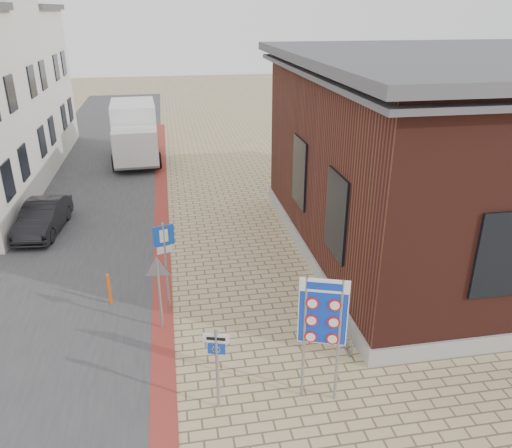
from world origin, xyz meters
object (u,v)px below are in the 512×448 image
object	(u,v)px
box_truck	(135,132)
essen_sign	(217,358)
sedan	(43,217)
parking_sign	(165,251)
border_sign	(323,314)
bollard	(109,289)

from	to	relation	value
box_truck	essen_sign	world-z (taller)	box_truck
sedan	parking_sign	distance (m)	7.99
border_sign	bollard	xyz separation A→B (m)	(-4.94, 4.78, -1.69)
box_truck	border_sign	bearing A→B (deg)	-79.62
box_truck	parking_sign	bearing A→B (deg)	-87.35
border_sign	essen_sign	bearing A→B (deg)	-162.99
box_truck	border_sign	distance (m)	20.98
sedan	border_sign	bearing A→B (deg)	-47.43
box_truck	sedan	bearing A→B (deg)	-110.69
sedan	parking_sign	world-z (taller)	parking_sign
box_truck	essen_sign	distance (m)	20.49
parking_sign	sedan	bearing A→B (deg)	109.34
essen_sign	parking_sign	size ratio (longest dim) A/B	0.75
sedan	box_truck	bearing A→B (deg)	77.95
sedan	bollard	bearing A→B (deg)	-57.04
bollard	sedan	bearing A→B (deg)	117.16
essen_sign	bollard	xyz separation A→B (m)	(-2.70, 4.70, -0.82)
sedan	box_truck	world-z (taller)	box_truck
box_truck	bollard	distance (m)	15.67
box_truck	parking_sign	distance (m)	16.20
essen_sign	sedan	bearing A→B (deg)	135.20
parking_sign	essen_sign	bearing A→B (deg)	-93.79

